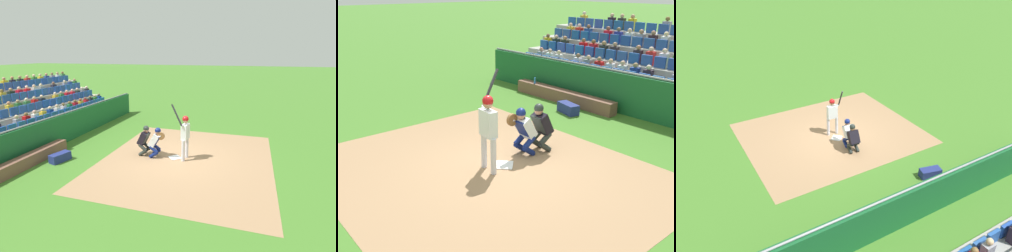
% 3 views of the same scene
% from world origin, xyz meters
% --- Properties ---
extents(ground_plane, '(160.00, 160.00, 0.00)m').
position_xyz_m(ground_plane, '(0.00, 0.00, 0.00)').
color(ground_plane, '#407427').
extents(infield_dirt_patch, '(7.74, 6.42, 0.01)m').
position_xyz_m(infield_dirt_patch, '(0.00, 0.50, 0.00)').
color(infield_dirt_patch, '#9E7855').
rests_on(infield_dirt_patch, ground_plane).
extents(home_plate_marker, '(0.62, 0.62, 0.02)m').
position_xyz_m(home_plate_marker, '(0.00, 0.00, 0.02)').
color(home_plate_marker, white).
rests_on(home_plate_marker, infield_dirt_patch).
extents(batter_at_plate, '(0.59, 0.64, 2.24)m').
position_xyz_m(batter_at_plate, '(0.03, 0.40, 1.10)').
color(batter_at_plate, silver).
rests_on(batter_at_plate, ground_plane).
extents(catcher_crouching, '(0.46, 0.70, 1.26)m').
position_xyz_m(catcher_crouching, '(0.16, -0.75, 0.70)').
color(catcher_crouching, navy).
rests_on(catcher_crouching, ground_plane).
extents(home_plate_umpire, '(0.49, 0.50, 1.28)m').
position_xyz_m(home_plate_umpire, '(0.07, -1.27, 0.70)').
color(home_plate_umpire, '#242B28').
rests_on(home_plate_umpire, ground_plane).
extents(dugout_wall, '(14.14, 0.24, 1.39)m').
position_xyz_m(dugout_wall, '(0.00, -5.52, 0.67)').
color(dugout_wall, '#18592C').
rests_on(dugout_wall, ground_plane).
extents(dugout_bench, '(4.36, 0.40, 0.44)m').
position_xyz_m(dugout_bench, '(2.67, -4.97, 0.22)').
color(dugout_bench, brown).
rests_on(dugout_bench, ground_plane).
extents(equipment_duffel_bag, '(0.85, 0.55, 0.33)m').
position_xyz_m(equipment_duffel_bag, '(1.68, -4.15, 0.16)').
color(equipment_duffel_bag, navy).
rests_on(equipment_duffel_bag, ground_plane).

